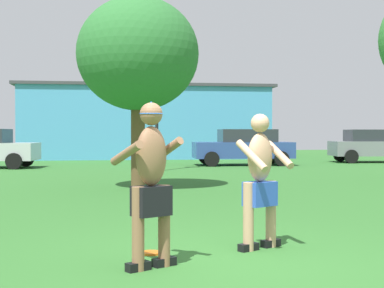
# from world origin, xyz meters

# --- Properties ---
(ground_plane) EXTENTS (80.00, 80.00, 0.00)m
(ground_plane) POSITION_xyz_m (0.00, 0.00, 0.00)
(ground_plane) COLOR #2D6628
(player_with_cap) EXTENTS (0.78, 0.80, 1.75)m
(player_with_cap) POSITION_xyz_m (-0.92, -0.14, 0.97)
(player_with_cap) COLOR black
(player_with_cap) RESTS_ON ground_plane
(player_in_blue) EXTENTS (0.69, 0.78, 1.66)m
(player_in_blue) POSITION_xyz_m (0.48, 0.67, 0.87)
(player_in_blue) COLOR black
(player_in_blue) RESTS_ON ground_plane
(frisbee) EXTENTS (0.25, 0.25, 0.03)m
(frisbee) POSITION_xyz_m (-0.87, 0.57, 0.01)
(frisbee) COLOR orange
(frisbee) RESTS_ON ground_plane
(car_blue_mid_lot) EXTENTS (4.36, 2.15, 1.58)m
(car_blue_mid_lot) POSITION_xyz_m (4.59, 18.48, 0.82)
(car_blue_mid_lot) COLOR #2D478C
(car_blue_mid_lot) RESTS_ON ground_plane
(car_gray_far_end) EXTENTS (4.48, 2.43, 1.58)m
(car_gray_far_end) POSITION_xyz_m (11.45, 19.95, 0.82)
(car_gray_far_end) COLOR slate
(car_gray_far_end) RESTS_ON ground_plane
(lamp_post) EXTENTS (0.60, 0.24, 5.55)m
(lamp_post) POSITION_xyz_m (0.46, 15.07, 3.42)
(lamp_post) COLOR black
(lamp_post) RESTS_ON ground_plane
(outbuilding_behind_lot) EXTENTS (14.02, 6.15, 4.07)m
(outbuilding_behind_lot) POSITION_xyz_m (0.77, 27.00, 2.04)
(outbuilding_behind_lot) COLOR #4C9ED1
(outbuilding_behind_lot) RESTS_ON ground_plane
(tree_left_field) EXTENTS (3.09, 3.09, 4.87)m
(tree_left_field) POSITION_xyz_m (-0.59, 8.47, 3.40)
(tree_left_field) COLOR brown
(tree_left_field) RESTS_ON ground_plane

